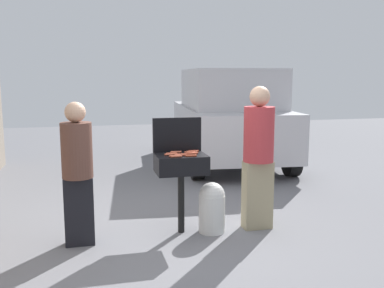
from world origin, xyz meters
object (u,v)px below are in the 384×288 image
hot_dog_2 (170,154)px  hot_dog_10 (172,154)px  hot_dog_5 (176,152)px  hot_dog_11 (191,156)px  hot_dog_9 (193,151)px  parked_minivan (228,116)px  hot_dog_7 (180,155)px  person_left (78,169)px  person_right (258,153)px  hot_dog_0 (175,156)px  propane_tank (212,206)px  bbq_grill (181,167)px  hot_dog_1 (191,154)px  hot_dog_12 (176,156)px  hot_dog_6 (181,154)px  hot_dog_4 (192,152)px  hot_dog_3 (190,152)px  hot_dog_8 (193,153)px

hot_dog_2 → hot_dog_10: size_ratio=1.00×
hot_dog_5 → hot_dog_11: same height
hot_dog_9 → parked_minivan: 4.22m
hot_dog_7 → person_left: bearing=-178.9°
hot_dog_9 → person_right: 0.80m
hot_dog_0 → propane_tank: bearing=6.2°
hot_dog_7 → propane_tank: bearing=0.5°
person_left → hot_dog_10: bearing=11.1°
bbq_grill → parked_minivan: parked_minivan is taller
hot_dog_10 → hot_dog_11: 0.27m
parked_minivan → hot_dog_2: bearing=68.5°
hot_dog_7 → hot_dog_10: size_ratio=1.00×
hot_dog_1 → hot_dog_11: (-0.04, -0.13, 0.00)m
hot_dog_12 → propane_tank: (0.45, 0.08, -0.65)m
person_left → hot_dog_6: bearing=6.5°
hot_dog_5 → person_left: 1.18m
hot_dog_4 → person_right: 0.81m
hot_dog_3 → person_left: (-1.31, -0.17, -0.10)m
hot_dog_3 → person_right: size_ratio=0.07×
hot_dog_12 → hot_dog_1: bearing=32.5°
hot_dog_0 → hot_dog_11: size_ratio=1.00×
hot_dog_11 → bbq_grill: bearing=117.0°
hot_dog_10 → person_right: person_right is taller
hot_dog_4 → hot_dog_12: same height
hot_dog_12 → propane_tank: size_ratio=0.21×
hot_dog_2 → hot_dog_3: size_ratio=1.00×
bbq_grill → hot_dog_1: bearing=-14.0°
bbq_grill → hot_dog_9: hot_dog_9 is taller
hot_dog_1 → hot_dog_6: same height
hot_dog_2 → hot_dog_8: bearing=4.3°
hot_dog_8 → hot_dog_1: bearing=-128.0°
hot_dog_4 → person_right: (0.80, -0.17, -0.01)m
bbq_grill → hot_dog_2: 0.21m
hot_dog_3 → hot_dog_7: (-0.15, -0.15, 0.00)m
parked_minivan → hot_dog_4: bearing=71.3°
bbq_grill → hot_dog_3: size_ratio=7.37×
hot_dog_4 → hot_dog_8: (-0.01, -0.09, 0.00)m
person_right → hot_dog_10: bearing=-13.3°
propane_tank → person_right: (0.59, 0.01, 0.64)m
hot_dog_4 → hot_dog_5: same height
hot_dog_0 → hot_dog_4: size_ratio=1.00×
hot_dog_9 → hot_dog_5: bearing=-176.3°
hot_dog_3 → hot_dog_5: (-0.16, 0.06, 0.00)m
hot_dog_7 → hot_dog_12: 0.09m
hot_dog_9 → hot_dog_3: bearing=-130.5°
hot_dog_6 → person_right: bearing=-1.2°
hot_dog_3 → hot_dog_4: size_ratio=1.00×
hot_dog_1 → hot_dog_5: 0.21m
hot_dog_7 → hot_dog_10: bearing=123.4°
hot_dog_3 → parked_minivan: (1.80, 3.92, 0.05)m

